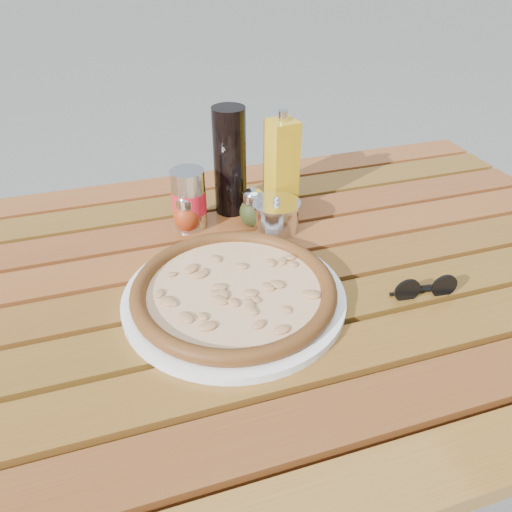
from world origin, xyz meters
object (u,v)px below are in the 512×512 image
object	(u,v)px
pizza	(234,289)
sunglasses	(425,289)
dark_bottle	(230,162)
parmesan_tin	(276,215)
oregano_shaker	(253,209)
soda_can	(189,200)
plate	(234,297)
olive_oil_cruet	(282,165)
table	(259,310)
pepper_shaker	(187,213)

from	to	relation	value
pizza	sunglasses	bearing A→B (deg)	-15.70
pizza	dark_bottle	world-z (taller)	dark_bottle
parmesan_tin	sunglasses	size ratio (longest dim) A/B	1.11
oregano_shaker	soda_can	world-z (taller)	soda_can
plate	soda_can	bearing A→B (deg)	94.09
soda_can	sunglasses	world-z (taller)	soda_can
soda_can	olive_oil_cruet	size ratio (longest dim) A/B	0.57
soda_can	plate	bearing A→B (deg)	-85.91
plate	parmesan_tin	world-z (taller)	parmesan_tin
oregano_shaker	parmesan_tin	world-z (taller)	oregano_shaker
table	pepper_shaker	distance (m)	0.24
plate	oregano_shaker	distance (m)	0.24
oregano_shaker	sunglasses	xyz separation A→B (m)	(0.20, -0.30, -0.02)
dark_bottle	olive_oil_cruet	bearing A→B (deg)	-11.29
oregano_shaker	olive_oil_cruet	xyz separation A→B (m)	(0.08, 0.05, 0.06)
olive_oil_cruet	sunglasses	xyz separation A→B (m)	(0.12, -0.36, -0.08)
dark_bottle	sunglasses	distance (m)	0.45
pizza	pepper_shaker	world-z (taller)	pepper_shaker
table	dark_bottle	size ratio (longest dim) A/B	6.36
soda_can	sunglasses	distance (m)	0.47
table	olive_oil_cruet	size ratio (longest dim) A/B	6.67
soda_can	sunglasses	size ratio (longest dim) A/B	1.08
plate	pepper_shaker	bearing A→B (deg)	96.52
table	olive_oil_cruet	bearing A→B (deg)	61.76
soda_can	olive_oil_cruet	distance (m)	0.20
plate	olive_oil_cruet	xyz separation A→B (m)	(0.18, 0.27, 0.09)
table	soda_can	xyz separation A→B (m)	(-0.08, 0.21, 0.13)
plate	oregano_shaker	world-z (taller)	oregano_shaker
plate	dark_bottle	bearing A→B (deg)	75.43
dark_bottle	parmesan_tin	distance (m)	0.14
dark_bottle	parmesan_tin	xyz separation A→B (m)	(0.06, -0.10, -0.08)
table	dark_bottle	distance (m)	0.31
oregano_shaker	sunglasses	world-z (taller)	oregano_shaker
pepper_shaker	plate	bearing A→B (deg)	-83.48
olive_oil_cruet	plate	bearing A→B (deg)	-123.32
olive_oil_cruet	pepper_shaker	bearing A→B (deg)	-171.33
pizza	table	bearing A→B (deg)	39.74
pepper_shaker	olive_oil_cruet	xyz separation A→B (m)	(0.21, 0.03, 0.06)
table	pepper_shaker	bearing A→B (deg)	114.35
plate	pepper_shaker	world-z (taller)	pepper_shaker
olive_oil_cruet	parmesan_tin	size ratio (longest dim) A/B	1.70
parmesan_tin	sunglasses	bearing A→B (deg)	-60.22
parmesan_tin	sunglasses	world-z (taller)	parmesan_tin
table	soda_can	size ratio (longest dim) A/B	11.67
pepper_shaker	sunglasses	size ratio (longest dim) A/B	0.74
table	soda_can	bearing A→B (deg)	110.59
soda_can	oregano_shaker	bearing A→B (deg)	-17.65
sunglasses	parmesan_tin	bearing A→B (deg)	127.08
table	pizza	size ratio (longest dim) A/B	3.11
pepper_shaker	soda_can	bearing A→B (deg)	57.66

